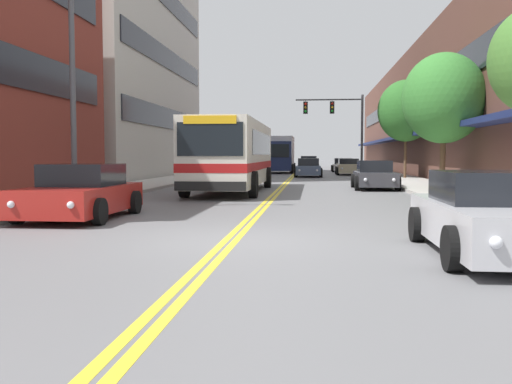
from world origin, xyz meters
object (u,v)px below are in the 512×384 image
Objects in this scene: car_slate_blue_moving_lead at (308,168)px; car_navy_moving_second at (309,164)px; box_truck at (280,154)px; fire_hydrant at (466,190)px; city_bus at (233,153)px; car_dark_grey_parked_right_mid at (374,176)px; traffic_signal_mast at (339,119)px; street_lamp_left_near at (80,51)px; car_red_parked_left_mid at (81,194)px; car_beige_parked_right_far at (349,167)px; car_charcoal_parked_left_near at (216,170)px; car_silver_parked_right_foreground at (493,216)px; street_tree_right_far at (406,111)px; car_white_parked_right_end at (343,165)px; street_tree_right_mid at (444,98)px.

car_navy_moving_second is at bearing 90.40° from car_slate_blue_moving_lead.
box_truck is 34.68m from fire_hydrant.
city_bus reaches higher than car_slate_blue_moving_lead.
traffic_signal_mast is (-0.94, 16.99, 3.74)m from car_dark_grey_parked_right_mid.
box_truck is at bearing 102.35° from fire_hydrant.
car_slate_blue_moving_lead is 0.99× the size of car_navy_moving_second.
city_bus is 1.78× the size of traffic_signal_mast.
box_truck is 8.01× the size of fire_hydrant.
traffic_signal_mast is 27.46m from fire_hydrant.
street_lamp_left_near reaches higher than box_truck.
car_red_parked_left_mid reaches higher than car_beige_parked_right_far.
street_lamp_left_near is at bearing -92.19° from car_charcoal_parked_left_near.
car_red_parked_left_mid reaches higher than car_silver_parked_right_foreground.
car_beige_parked_right_far is 32.15m from street_lamp_left_near.
city_bus is at bearing -76.05° from car_charcoal_parked_left_near.
street_lamp_left_near reaches higher than car_red_parked_left_mid.
car_silver_parked_right_foreground is 36.86m from car_beige_parked_right_far.
car_charcoal_parked_left_near is 25.31m from car_navy_moving_second.
car_dark_grey_parked_right_mid is (6.37, 2.29, -1.07)m from city_bus.
car_navy_moving_second is at bearing 105.97° from street_tree_right_far.
street_lamp_left_near is at bearing -98.05° from car_navy_moving_second.
traffic_signal_mast is at bearing 73.27° from street_lamp_left_near.
box_truck is 1.13× the size of street_tree_right_far.
fire_hydrant is at bearing -44.53° from city_bus.
car_slate_blue_moving_lead is 0.64× the size of box_truck.
car_white_parked_right_end is at bearing 89.99° from car_beige_parked_right_far.
city_bus is 1.42× the size of street_lamp_left_near.
car_silver_parked_right_foreground is at bearing -33.95° from street_lamp_left_near.
car_charcoal_parked_left_near is at bearing -102.34° from car_navy_moving_second.
car_slate_blue_moving_lead is (-3.17, -12.84, 0.03)m from car_white_parked_right_end.
car_charcoal_parked_left_near is 14.79m from car_beige_parked_right_far.
fire_hydrant is (-1.40, -20.09, -3.80)m from street_tree_right_far.
car_dark_grey_parked_right_mid is (8.68, 13.24, -0.01)m from car_red_parked_left_mid.
car_navy_moving_second reaches higher than fire_hydrant.
car_charcoal_parked_left_near is 0.60× the size of street_lamp_left_near.
street_tree_right_far reaches higher than street_tree_right_mid.
fire_hydrant is (10.29, -17.33, -0.08)m from car_charcoal_parked_left_near.
car_beige_parked_right_far is at bearing 108.07° from street_tree_right_far.
car_navy_moving_second is 15.60m from traffic_signal_mast.
car_beige_parked_right_far is at bearing 90.11° from car_dark_grey_parked_right_mid.
car_beige_parked_right_far is 5.47m from car_slate_blue_moving_lead.
box_truck is 1.18× the size of street_tree_right_mid.
city_bus is 34.40m from car_navy_moving_second.
car_navy_moving_second is at bearing 96.63° from fire_hydrant.
car_silver_parked_right_foreground is 1.03× the size of car_slate_blue_moving_lead.
city_bus reaches higher than fire_hydrant.
fire_hydrant is (10.24, 3.15, -0.05)m from car_red_parked_left_mid.
car_dark_grey_parked_right_mid is 0.91× the size of car_white_parked_right_end.
car_white_parked_right_end is (0.00, 8.39, -0.03)m from car_beige_parked_right_far.
car_white_parked_right_end is (-0.05, 45.25, -0.03)m from car_silver_parked_right_foreground.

